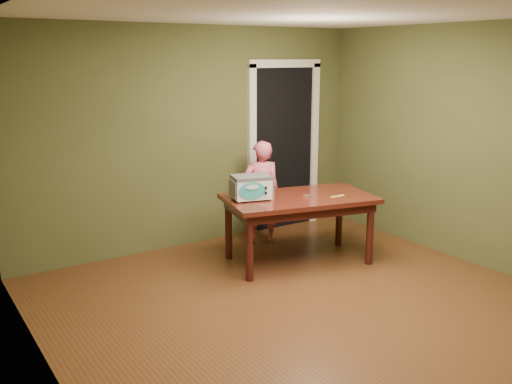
# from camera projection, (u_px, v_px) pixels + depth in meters

# --- Properties ---
(floor) EXTENTS (5.00, 5.00, 0.00)m
(floor) POSITION_uv_depth(u_px,v_px,m) (327.00, 318.00, 5.01)
(floor) COLOR #543618
(floor) RESTS_ON ground
(room_shell) EXTENTS (4.52, 5.02, 2.61)m
(room_shell) POSITION_uv_depth(u_px,v_px,m) (333.00, 124.00, 4.62)
(room_shell) COLOR #4D522C
(room_shell) RESTS_ON ground
(doorway) EXTENTS (1.10, 0.66, 2.25)m
(doorway) POSITION_uv_depth(u_px,v_px,m) (271.00, 146.00, 7.72)
(doorway) COLOR black
(doorway) RESTS_ON ground
(dining_table) EXTENTS (1.76, 1.23, 0.75)m
(dining_table) POSITION_uv_depth(u_px,v_px,m) (299.00, 205.00, 6.25)
(dining_table) COLOR #39180D
(dining_table) RESTS_ON floor
(toy_oven) EXTENTS (0.47, 0.37, 0.26)m
(toy_oven) POSITION_uv_depth(u_px,v_px,m) (251.00, 186.00, 6.06)
(toy_oven) COLOR #4C4F54
(toy_oven) RESTS_ON dining_table
(baking_pan) EXTENTS (0.10, 0.10, 0.02)m
(baking_pan) POSITION_uv_depth(u_px,v_px,m) (307.00, 196.00, 6.19)
(baking_pan) COLOR silver
(baking_pan) RESTS_ON dining_table
(spatula) EXTENTS (0.18, 0.03, 0.01)m
(spatula) POSITION_uv_depth(u_px,v_px,m) (337.00, 196.00, 6.21)
(spatula) COLOR #E8D865
(spatula) RESTS_ON dining_table
(child) EXTENTS (0.54, 0.44, 1.26)m
(child) POSITION_uv_depth(u_px,v_px,m) (261.00, 192.00, 6.91)
(child) COLOR #E05C7A
(child) RESTS_ON floor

